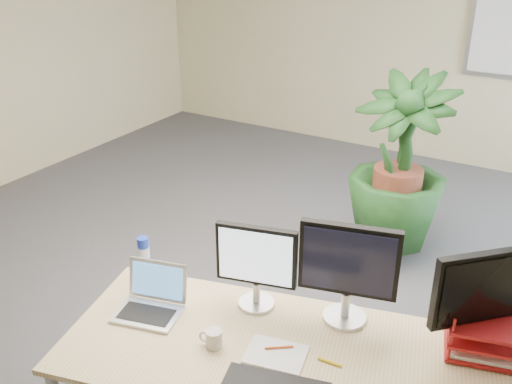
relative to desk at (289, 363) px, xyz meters
The scene contains 14 objects.
floor 1.29m from the desk, 138.09° to the left, with size 8.00×8.00×0.00m, color #444448.
back_wall 4.88m from the desk, 100.02° to the left, with size 7.00×0.04×2.70m, color beige.
desk is the anchor object (origin of this frame).
floor_plant 2.29m from the desk, 95.00° to the left, with size 0.84×0.84×1.50m, color #153A16.
monitor_left 0.52m from the desk, 154.75° to the left, with size 0.41×0.19×0.46m.
monitor_right 0.56m from the desk, 54.32° to the left, with size 0.47×0.22×0.53m.
monitor_dark 0.96m from the desk, 23.92° to the left, with size 0.36×0.36×0.52m.
laptop 0.76m from the desk, 165.85° to the right, with size 0.38×0.35×0.23m.
coffee_mug 0.43m from the desk, 137.08° to the right, with size 0.12×0.08×0.09m.
spiral_notebook 0.24m from the desk, 86.01° to the right, with size 0.27×0.20×0.01m, color white.
orange_pen 0.23m from the desk, 87.00° to the right, with size 0.01×0.01×0.13m, color #D94C18.
yellow_highlighter 0.31m from the desk, 18.56° to the right, with size 0.01×0.01×0.11m, color yellow.
water_bottle 0.96m from the desk, behind, with size 0.07×0.07×0.26m.
letter_tray 0.93m from the desk, 22.93° to the left, with size 0.40×0.34×0.16m.
Camera 1 is at (1.82, -2.72, 2.58)m, focal length 40.00 mm.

